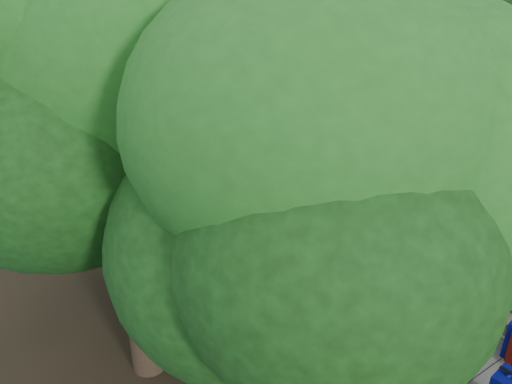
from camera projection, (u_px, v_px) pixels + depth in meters
ground at (327, 266)px, 11.46m from camera, size 120.00×120.00×0.00m
sand_beach at (98, 106)px, 23.35m from camera, size 40.00×22.00×0.02m
boardwalk at (299, 244)px, 12.17m from camera, size 2.00×12.00×0.12m
backpack_left_b at (456, 362)px, 8.08m from camera, size 0.49×0.42×0.77m
backpack_left_c at (422, 342)px, 8.43m from camera, size 0.50×0.39×0.85m
backpack_left_d at (360, 304)px, 9.58m from camera, size 0.40×0.33×0.55m
backpack_right_c at (466, 312)px, 9.30m from camera, size 0.46×0.40×0.65m
backpack_right_d at (454, 306)px, 9.52m from camera, size 0.43×0.37×0.56m
duffel_right_khaki at (426, 294)px, 9.96m from camera, size 0.70×0.77×0.43m
duffel_right_black at (389, 272)px, 10.67m from camera, size 0.61×0.74×0.40m
suitcase_on_boardwalk at (387, 313)px, 9.31m from camera, size 0.42×0.31×0.59m
lone_suitcase_on_sand at (183, 150)px, 17.20m from camera, size 0.45×0.34×0.62m
hat_brown at (460, 344)px, 7.82m from camera, size 0.37×0.37×0.11m
hat_white at (423, 317)px, 8.26m from camera, size 0.38×0.38×0.13m
kayak at (83, 153)px, 17.35m from camera, size 1.60×3.22×0.32m
sun_lounger at (237, 123)px, 19.95m from camera, size 1.02×2.14×0.66m
tree_right_c at (386, 53)px, 13.01m from camera, size 4.75×4.75×8.23m
tree_right_d at (374, 1)px, 15.60m from camera, size 5.58×5.58×10.24m
tree_right_e at (301, 4)px, 16.62m from camera, size 5.48×5.48×9.87m
tree_right_f at (285, 0)px, 19.91m from camera, size 5.34×5.34×9.53m
tree_left_a at (357, 270)px, 5.47m from camera, size 4.01×4.01×6.68m
tree_left_b at (123, 145)px, 6.93m from camera, size 4.52×4.52×8.14m
tree_left_c at (121, 75)px, 9.52m from camera, size 5.05×5.05×8.78m
palm_right_a at (278, 56)px, 16.04m from camera, size 4.08×4.08×6.96m
palm_right_b at (231, 16)px, 20.80m from camera, size 4.26×4.26×8.24m
palm_right_c at (175, 23)px, 20.87m from camera, size 4.82×4.82×7.67m
palm_left_a at (2, 70)px, 12.29m from camera, size 4.88×4.88×7.77m
rock_left_b at (275, 364)px, 8.57m from camera, size 0.39×0.36×0.22m
rock_left_c at (279, 276)px, 10.86m from camera, size 0.48×0.43×0.26m
rock_left_d at (168, 236)px, 12.49m from camera, size 0.32×0.29×0.18m
rock_right_a at (503, 317)px, 9.66m from camera, size 0.40×0.36×0.22m
rock_right_b at (458, 250)px, 11.84m from camera, size 0.41×0.37×0.23m
rock_right_c at (333, 207)px, 13.90m from camera, size 0.35×0.31×0.19m
rock_right_d at (291, 173)px, 15.91m from camera, size 0.50×0.45×0.28m
shrub_left_a at (370, 377)px, 7.78m from camera, size 1.14×1.14×1.03m
shrub_left_b at (215, 254)px, 11.24m from camera, size 0.77×0.77×0.69m
shrub_left_c at (139, 202)px, 13.08m from camera, size 1.30×1.30×1.17m
shrub_right_a at (492, 267)px, 10.69m from camera, size 0.91×0.91×0.82m
shrub_right_b at (349, 183)px, 14.03m from camera, size 1.43×1.43×1.29m
shrub_right_c at (254, 162)px, 16.16m from camera, size 0.79×0.79×0.71m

